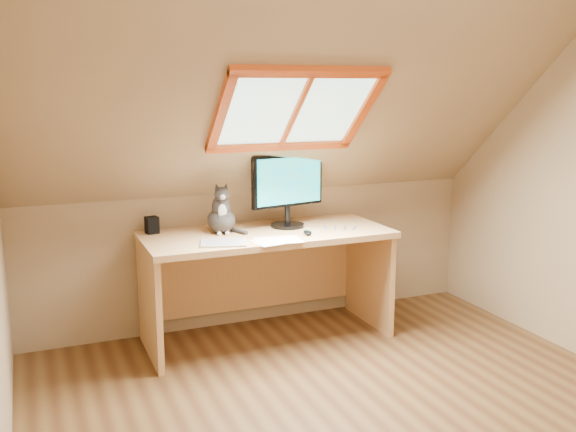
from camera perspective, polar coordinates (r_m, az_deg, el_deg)
name	(u,v)px	position (r m, az deg, el deg)	size (l,w,h in m)	color
ground	(372,429)	(3.58, 7.49, -18.25)	(3.50, 3.50, 0.00)	brown
room_shell	(390,159)	(3.05, 9.07, 4.98)	(3.52, 3.52, 2.41)	tan
desk	(263,261)	(4.56, -2.24, -4.05)	(1.71, 0.75, 0.78)	tan
monitor	(288,186)	(4.53, -0.03, 2.73)	(0.56, 0.24, 0.52)	black
cat	(221,215)	(4.40, -5.96, 0.11)	(0.22, 0.26, 0.35)	#3B3634
desk_speaker	(152,225)	(4.47, -12.00, -0.79)	(0.08, 0.08, 0.12)	black
graphics_tablet	(224,243)	(4.12, -5.75, -2.39)	(0.29, 0.21, 0.01)	#B2B2B7
mouse	(308,233)	(4.34, 1.75, -1.49)	(0.05, 0.10, 0.03)	black
papers	(278,240)	(4.20, -0.91, -2.12)	(0.33, 0.27, 0.00)	white
cables	(329,229)	(4.50, 3.66, -1.19)	(0.51, 0.26, 0.01)	silver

